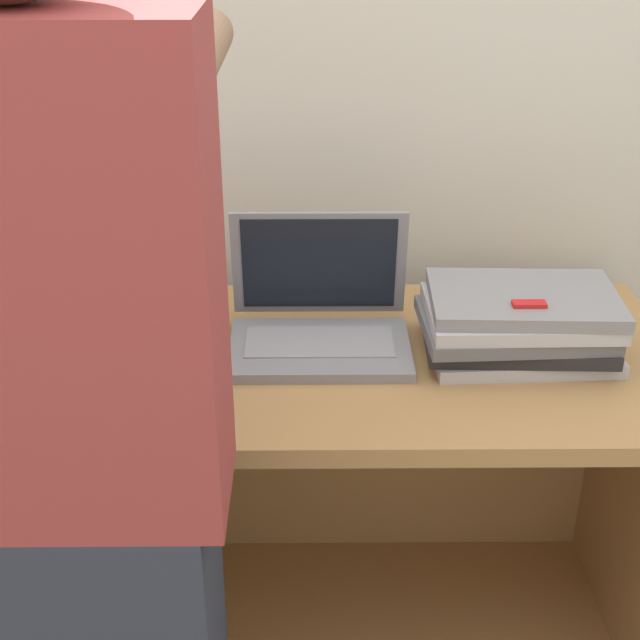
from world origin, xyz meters
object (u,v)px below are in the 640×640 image
Objects in this scene: laptop_stack_right at (519,324)px; person at (82,476)px; laptop_stack_left at (123,331)px; laptop_open at (319,320)px.

person reaches higher than laptop_stack_right.
laptop_stack_left is at bearing 94.79° from person.
laptop_stack_right is 0.22× the size of person.
laptop_stack_left is 0.97× the size of laptop_stack_right.
laptop_open is 0.37m from laptop_stack_left.
laptop_stack_right is at bearing -6.78° from laptop_open.
laptop_open is 0.93× the size of laptop_stack_right.
person is (-0.70, -0.50, 0.03)m from laptop_stack_right.
laptop_stack_left is 0.22× the size of person.
person is at bearing -85.21° from laptop_stack_left.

